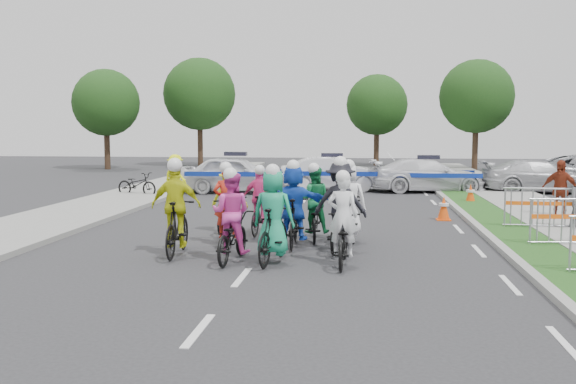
# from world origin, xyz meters

# --- Properties ---
(ground) EXTENTS (90.00, 90.00, 0.00)m
(ground) POSITION_xyz_m (0.00, 0.00, 0.00)
(ground) COLOR #28282B
(ground) RESTS_ON ground
(curb_right) EXTENTS (0.20, 60.00, 0.12)m
(curb_right) POSITION_xyz_m (5.10, 5.00, 0.06)
(curb_right) COLOR gray
(curb_right) RESTS_ON ground
(grass_strip) EXTENTS (1.20, 60.00, 0.11)m
(grass_strip) POSITION_xyz_m (5.80, 5.00, 0.06)
(grass_strip) COLOR #174516
(grass_strip) RESTS_ON ground
(sidewalk_left) EXTENTS (3.00, 60.00, 0.13)m
(sidewalk_left) POSITION_xyz_m (-6.50, 5.00, 0.07)
(sidewalk_left) COLOR gray
(sidewalk_left) RESTS_ON ground
(rider_0) EXTENTS (0.68, 1.83, 1.85)m
(rider_0) POSITION_xyz_m (1.74, 1.23, 0.61)
(rider_0) COLOR black
(rider_0) RESTS_ON ground
(rider_1) EXTENTS (0.89, 1.92, 1.96)m
(rider_1) POSITION_xyz_m (0.39, 1.26, 0.76)
(rider_1) COLOR black
(rider_1) RESTS_ON ground
(rider_2) EXTENTS (0.83, 1.89, 1.88)m
(rider_2) POSITION_xyz_m (-0.46, 1.33, 0.70)
(rider_2) COLOR black
(rider_2) RESTS_ON ground
(rider_3) EXTENTS (1.05, 1.97, 2.04)m
(rider_3) POSITION_xyz_m (-1.70, 1.77, 0.78)
(rider_3) COLOR black
(rider_3) RESTS_ON ground
(rider_4) EXTENTS (1.21, 2.08, 2.04)m
(rider_4) POSITION_xyz_m (1.63, 2.76, 0.78)
(rider_4) COLOR black
(rider_4) RESTS_ON ground
(rider_5) EXTENTS (1.56, 1.87, 1.95)m
(rider_5) POSITION_xyz_m (0.59, 3.00, 0.81)
(rider_5) COLOR black
(rider_5) RESTS_ON ground
(rider_6) EXTENTS (1.01, 1.95, 1.89)m
(rider_6) POSITION_xyz_m (-0.91, 3.05, 0.63)
(rider_6) COLOR black
(rider_6) RESTS_ON ground
(rider_7) EXTENTS (0.85, 1.87, 1.92)m
(rider_7) POSITION_xyz_m (1.78, 3.81, 0.75)
(rider_7) COLOR black
(rider_7) RESTS_ON ground
(rider_8) EXTENTS (0.81, 1.84, 1.83)m
(rider_8) POSITION_xyz_m (0.97, 3.96, 0.68)
(rider_8) COLOR black
(rider_8) RESTS_ON ground
(rider_9) EXTENTS (0.91, 1.69, 1.74)m
(rider_9) POSITION_xyz_m (-0.41, 4.60, 0.67)
(rider_9) COLOR black
(rider_9) RESTS_ON ground
(rider_10) EXTENTS (1.02, 1.75, 1.72)m
(rider_10) POSITION_xyz_m (-1.21, 4.74, 0.67)
(rider_10) COLOR black
(rider_10) RESTS_ON ground
(police_car_0) EXTENTS (4.43, 1.81, 1.51)m
(police_car_0) POSITION_xyz_m (-3.02, 14.53, 0.75)
(police_car_0) COLOR silver
(police_car_0) RESTS_ON ground
(police_car_1) EXTENTS (4.48, 2.11, 1.42)m
(police_car_1) POSITION_xyz_m (0.81, 15.87, 0.71)
(police_car_1) COLOR silver
(police_car_1) RESTS_ON ground
(police_car_2) EXTENTS (4.90, 2.52, 1.36)m
(police_car_2) POSITION_xyz_m (4.77, 15.83, 0.68)
(police_car_2) COLOR silver
(police_car_2) RESTS_ON ground
(civilian_sedan) EXTENTS (4.67, 2.14, 1.32)m
(civilian_sedan) POSITION_xyz_m (9.20, 15.98, 0.66)
(civilian_sedan) COLOR #B4B5B9
(civilian_sedan) RESTS_ON ground
(spectator_2) EXTENTS (1.09, 0.87, 1.72)m
(spectator_2) POSITION_xyz_m (7.74, 8.16, 0.86)
(spectator_2) COLOR maroon
(spectator_2) RESTS_ON ground
(marshal_hiviz) EXTENTS (1.21, 1.05, 1.62)m
(marshal_hiviz) POSITION_xyz_m (-5.01, 12.77, 0.81)
(marshal_hiviz) COLOR #EEFF0D
(marshal_hiviz) RESTS_ON ground
(barrier_1) EXTENTS (2.04, 0.69, 1.12)m
(barrier_1) POSITION_xyz_m (6.70, 3.49, 0.56)
(barrier_1) COLOR #A5A8AD
(barrier_1) RESTS_ON ground
(barrier_2) EXTENTS (2.02, 0.58, 1.12)m
(barrier_2) POSITION_xyz_m (6.70, 5.91, 0.56)
(barrier_2) COLOR #A5A8AD
(barrier_2) RESTS_ON ground
(cone_0) EXTENTS (0.40, 0.40, 0.70)m
(cone_0) POSITION_xyz_m (4.42, 7.64, 0.34)
(cone_0) COLOR #F24C0C
(cone_0) RESTS_ON ground
(cone_1) EXTENTS (0.40, 0.40, 0.70)m
(cone_1) POSITION_xyz_m (5.83, 11.75, 0.34)
(cone_1) COLOR #F24C0C
(cone_1) RESTS_ON ground
(parked_bike) EXTENTS (1.87, 1.13, 0.93)m
(parked_bike) POSITION_xyz_m (-6.55, 12.79, 0.46)
(parked_bike) COLOR black
(parked_bike) RESTS_ON ground
(tree_0) EXTENTS (4.20, 4.20, 6.30)m
(tree_0) POSITION_xyz_m (-14.00, 28.00, 4.19)
(tree_0) COLOR #382619
(tree_0) RESTS_ON ground
(tree_1) EXTENTS (4.55, 4.55, 6.82)m
(tree_1) POSITION_xyz_m (9.00, 30.00, 4.54)
(tree_1) COLOR #382619
(tree_1) RESTS_ON ground
(tree_3) EXTENTS (4.90, 4.90, 7.35)m
(tree_3) POSITION_xyz_m (-9.00, 32.00, 4.89)
(tree_3) COLOR #382619
(tree_3) RESTS_ON ground
(tree_4) EXTENTS (4.20, 4.20, 6.30)m
(tree_4) POSITION_xyz_m (3.00, 34.00, 4.19)
(tree_4) COLOR #382619
(tree_4) RESTS_ON ground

